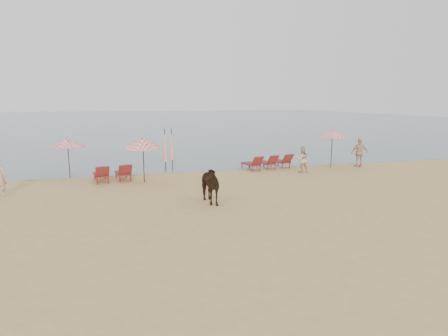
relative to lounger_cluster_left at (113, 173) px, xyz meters
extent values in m
plane|color=tan|center=(5.26, -8.54, -0.46)|extent=(120.00, 120.00, 0.00)
cube|color=#51606B|center=(5.26, 71.46, -0.46)|extent=(160.00, 140.00, 0.06)
cube|color=maroon|center=(-0.61, 0.15, -0.09)|extent=(0.90, 1.57, 0.08)
cube|color=maroon|center=(-0.49, -0.63, 0.21)|extent=(0.75, 0.58, 0.65)
cube|color=maroon|center=(0.54, 0.33, -0.09)|extent=(0.90, 1.57, 0.08)
cube|color=maroon|center=(0.66, -0.46, 0.21)|extent=(0.75, 0.58, 0.65)
cube|color=maroon|center=(8.39, 1.31, -0.10)|extent=(0.95, 1.56, 0.08)
cube|color=maroon|center=(8.54, 0.55, 0.19)|extent=(0.75, 0.60, 0.64)
cube|color=maroon|center=(9.51, 1.54, -0.10)|extent=(0.95, 1.56, 0.08)
cube|color=maroon|center=(9.66, 0.78, 0.19)|extent=(0.75, 0.60, 0.64)
cube|color=maroon|center=(10.62, 1.77, -0.10)|extent=(0.95, 1.56, 0.08)
cube|color=maroon|center=(10.78, 1.00, 0.19)|extent=(0.75, 0.60, 0.64)
cylinder|color=black|center=(-2.37, 1.75, 0.56)|extent=(0.05, 0.05, 2.04)
cone|color=red|center=(-2.37, 1.75, 1.53)|extent=(1.95, 1.95, 0.42)
sphere|color=black|center=(-2.37, 1.75, 1.72)|extent=(0.07, 0.07, 0.07)
cylinder|color=black|center=(1.62, -0.71, 0.63)|extent=(0.05, 0.05, 2.18)
cone|color=red|center=(1.62, -0.71, 1.67)|extent=(1.93, 1.96, 0.66)
sphere|color=black|center=(1.62, -0.71, 1.87)|extent=(0.08, 0.08, 0.08)
cylinder|color=black|center=(13.72, 0.66, 0.67)|extent=(0.05, 0.05, 2.25)
cone|color=red|center=(13.72, 0.66, 1.74)|extent=(2.00, 2.00, 0.45)
sphere|color=black|center=(13.72, 0.66, 1.94)|extent=(0.08, 0.08, 0.08)
cylinder|color=black|center=(3.12, 2.18, 0.85)|extent=(0.06, 0.06, 2.62)
cone|color=red|center=(3.12, 2.18, 1.16)|extent=(0.32, 0.32, 1.96)
cylinder|color=black|center=(3.62, 2.78, 0.82)|extent=(0.06, 0.06, 2.57)
cone|color=red|center=(3.62, 2.78, 1.13)|extent=(0.31, 0.31, 1.92)
imported|color=black|center=(3.93, -5.58, 0.36)|extent=(1.15, 2.04, 1.63)
imported|color=tan|center=(11.07, -0.40, 0.34)|extent=(0.81, 0.65, 1.60)
imported|color=tan|center=(15.56, 0.27, 0.49)|extent=(1.17, 0.64, 1.90)
camera|label=1|loc=(0.44, -20.70, 3.85)|focal=30.00mm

